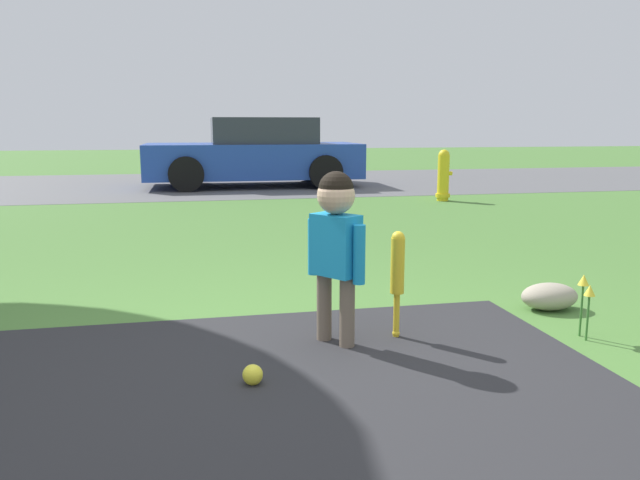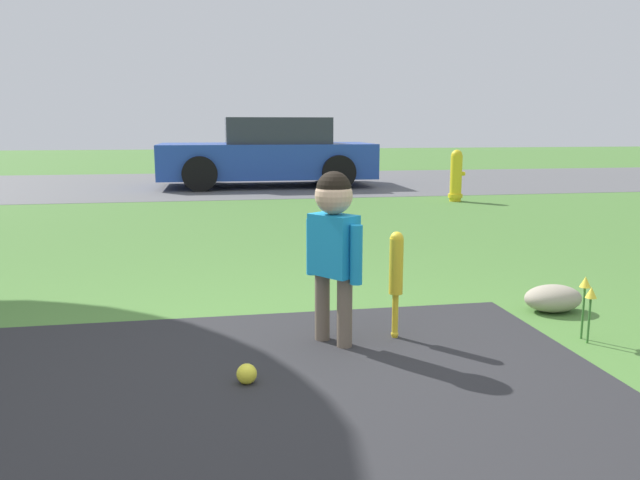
{
  "view_description": "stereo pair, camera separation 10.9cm",
  "coord_description": "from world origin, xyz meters",
  "px_view_note": "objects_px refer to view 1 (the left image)",
  "views": [
    {
      "loc": [
        -0.47,
        -2.71,
        1.15
      ],
      "look_at": [
        0.28,
        0.81,
        0.5
      ],
      "focal_mm": 35.0,
      "sensor_mm": 36.0,
      "label": 1
    },
    {
      "loc": [
        -0.36,
        -2.73,
        1.15
      ],
      "look_at": [
        0.28,
        0.81,
        0.5
      ],
      "focal_mm": 35.0,
      "sensor_mm": 36.0,
      "label": 2
    }
  ],
  "objects_px": {
    "sports_ball": "(253,375)",
    "parked_car": "(255,154)",
    "fire_hydrant": "(443,176)",
    "child": "(336,233)",
    "baseball_bat": "(397,269)"
  },
  "relations": [
    {
      "from": "sports_ball",
      "to": "parked_car",
      "type": "distance_m",
      "value": 9.63
    },
    {
      "from": "sports_ball",
      "to": "parked_car",
      "type": "height_order",
      "value": "parked_car"
    },
    {
      "from": "fire_hydrant",
      "to": "child",
      "type": "bearing_deg",
      "value": -117.72
    },
    {
      "from": "baseball_bat",
      "to": "parked_car",
      "type": "distance_m",
      "value": 9.07
    },
    {
      "from": "child",
      "to": "fire_hydrant",
      "type": "xyz_separation_m",
      "value": [
        3.17,
        6.03,
        -0.21
      ]
    },
    {
      "from": "baseball_bat",
      "to": "sports_ball",
      "type": "height_order",
      "value": "baseball_bat"
    },
    {
      "from": "child",
      "to": "baseball_bat",
      "type": "distance_m",
      "value": 0.42
    },
    {
      "from": "parked_car",
      "to": "child",
      "type": "bearing_deg",
      "value": 87.43
    },
    {
      "from": "sports_ball",
      "to": "fire_hydrant",
      "type": "bearing_deg",
      "value": 60.55
    },
    {
      "from": "sports_ball",
      "to": "baseball_bat",
      "type": "bearing_deg",
      "value": 29.82
    },
    {
      "from": "child",
      "to": "sports_ball",
      "type": "height_order",
      "value": "child"
    },
    {
      "from": "sports_ball",
      "to": "parked_car",
      "type": "relative_size",
      "value": 0.02
    },
    {
      "from": "baseball_bat",
      "to": "fire_hydrant",
      "type": "xyz_separation_m",
      "value": [
        2.81,
        6.0,
        0.0
      ]
    },
    {
      "from": "child",
      "to": "fire_hydrant",
      "type": "bearing_deg",
      "value": 116.41
    },
    {
      "from": "sports_ball",
      "to": "fire_hydrant",
      "type": "xyz_separation_m",
      "value": [
        3.66,
        6.48,
        0.34
      ]
    }
  ]
}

